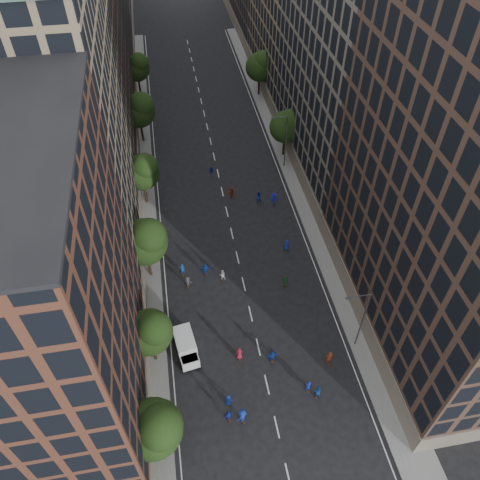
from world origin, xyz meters
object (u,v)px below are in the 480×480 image
Objects in this scene: cargo_van at (186,346)px; streetlamp_far at (285,139)px; streetlamp_near at (361,318)px; skater_0 at (229,400)px; skater_2 at (318,391)px; skater_1 at (308,386)px.

streetlamp_far is at bearing 51.20° from cargo_van.
streetlamp_near is 18.72m from cargo_van.
cargo_van is 3.04× the size of skater_0.
cargo_van is at bearing -5.29° from skater_2.
streetlamp_far is 5.39× the size of skater_2.
skater_0 is at bearing -163.30° from streetlamp_near.
skater_1 is at bearing -158.93° from skater_0.
skater_1 is (-6.39, -4.33, -4.32)m from streetlamp_near.
cargo_van is (-18.18, -30.83, -3.90)m from streetlamp_far.
cargo_van reaches higher than skater_1.
skater_0 is at bearing -111.35° from streetlamp_far.
skater_0 is (-14.61, -37.38, -4.39)m from streetlamp_far.
skater_0 is 9.00m from skater_2.
streetlamp_near is 1.00× the size of streetlamp_far.
streetlamp_far is 5.81× the size of skater_0.
streetlamp_near is 5.33× the size of skater_1.
skater_2 is at bearing -38.10° from cargo_van.
cargo_van is (-18.18, 2.17, -3.90)m from streetlamp_near.
streetlamp_near is at bearing -142.61° from skater_0.
cargo_van is at bearing 173.20° from streetlamp_near.
streetlamp_near is at bearing -15.07° from cargo_van.
cargo_van is at bearing -40.71° from skater_0.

